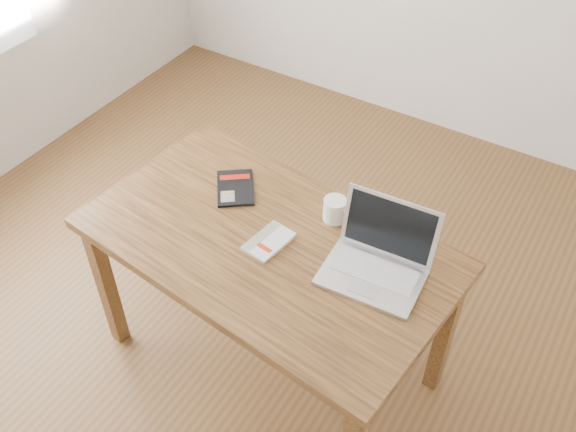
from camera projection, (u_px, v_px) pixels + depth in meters
The scene contains 6 objects.
room at pixel (246, 81), 1.99m from camera, with size 4.04×4.04×2.70m.
desk at pixel (268, 257), 2.40m from camera, with size 1.43×0.92×0.75m.
white_guidebook at pixel (269, 242), 2.32m from camera, with size 0.14×0.20×0.02m.
black_guidebook at pixel (235, 188), 2.54m from camera, with size 0.24×0.26×0.01m.
laptop at pixel (378, 259), 2.20m from camera, with size 0.36×0.31×0.24m.
coffee_mug at pixel (335, 210), 2.38m from camera, with size 0.12×0.09×0.09m.
Camera 1 is at (0.96, -1.41, 2.42)m, focal length 40.00 mm.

